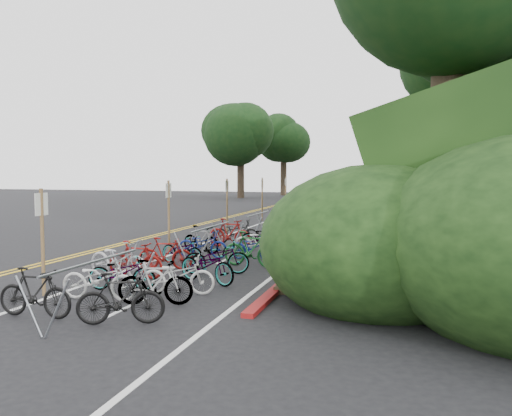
% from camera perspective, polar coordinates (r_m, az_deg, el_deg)
% --- Properties ---
extents(ground, '(120.00, 120.00, 0.00)m').
position_cam_1_polar(ground, '(14.05, -21.33, -7.58)').
color(ground, black).
rests_on(ground, ground).
extents(road_markings, '(7.47, 80.00, 0.01)m').
position_cam_1_polar(road_markings, '(22.53, -4.02, -3.02)').
color(road_markings, gold).
rests_on(road_markings, ground).
extents(red_curb, '(0.25, 28.00, 0.10)m').
position_cam_1_polar(red_curb, '(23.16, 9.51, -2.75)').
color(red_curb, maroon).
rests_on(red_curb, ground).
extents(embankment, '(14.30, 48.14, 9.11)m').
position_cam_1_polar(embankment, '(30.20, 25.09, 3.27)').
color(embankment, black).
rests_on(embankment, ground).
extents(tree_cluster, '(31.90, 53.58, 17.40)m').
position_cam_1_polar(tree_cluster, '(33.88, 19.12, 17.67)').
color(tree_cluster, '#2D2319').
rests_on(tree_cluster, ground).
extents(bike_rack_front, '(1.09, 3.08, 1.06)m').
position_cam_1_polar(bike_rack_front, '(10.23, -18.04, -7.26)').
color(bike_rack_front, gray).
rests_on(bike_rack_front, ground).
extents(bike_racks_rest, '(1.14, 23.00, 1.17)m').
position_cam_1_polar(bike_racks_rest, '(24.54, 3.55, -0.45)').
color(bike_racks_rest, gray).
rests_on(bike_racks_rest, ground).
extents(signpost_near, '(0.08, 0.40, 2.42)m').
position_cam_1_polar(signpost_near, '(12.10, -23.23, -2.82)').
color(signpost_near, brown).
rests_on(signpost_near, ground).
extents(signposts_rest, '(0.08, 18.40, 2.50)m').
position_cam_1_polar(signposts_rest, '(26.10, -1.09, 1.09)').
color(signposts_rest, brown).
rests_on(signposts_rest, ground).
extents(bike_front, '(1.10, 2.06, 1.03)m').
position_cam_1_polar(bike_front, '(13.55, -15.45, -5.66)').
color(bike_front, '#9E9EA3').
rests_on(bike_front, ground).
extents(bike_valet, '(3.24, 12.12, 1.08)m').
position_cam_1_polar(bike_valet, '(14.47, -6.22, -5.08)').
color(bike_valet, black).
rests_on(bike_valet, ground).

